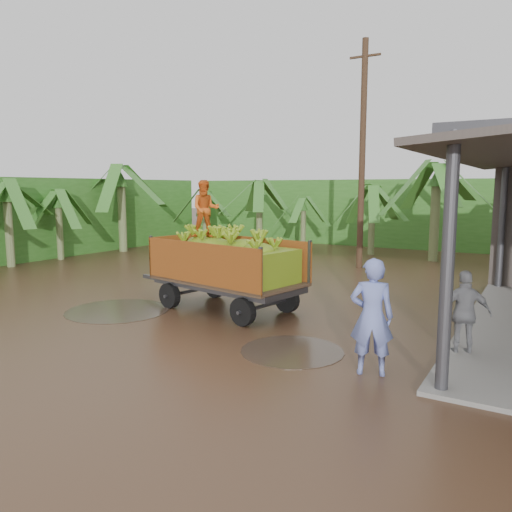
# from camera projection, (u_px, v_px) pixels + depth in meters

# --- Properties ---
(ground) EXTENTS (100.00, 100.00, 0.00)m
(ground) POSITION_uv_depth(u_px,v_px,m) (263.00, 305.00, 13.58)
(ground) COLOR black
(ground) RESTS_ON ground
(hedge_north) EXTENTS (22.00, 3.00, 3.60)m
(hedge_north) POSITION_uv_depth(u_px,v_px,m) (374.00, 212.00, 27.99)
(hedge_north) COLOR #2D661E
(hedge_north) RESTS_ON ground
(hedge_west) EXTENTS (3.00, 18.00, 3.60)m
(hedge_west) POSITION_uv_depth(u_px,v_px,m) (50.00, 216.00, 23.80)
(hedge_west) COLOR #2D661E
(hedge_west) RESTS_ON ground
(banana_trailer) EXTENTS (5.64, 2.63, 3.37)m
(banana_trailer) POSITION_uv_depth(u_px,v_px,m) (226.00, 264.00, 12.87)
(banana_trailer) COLOR #AD5718
(banana_trailer) RESTS_ON ground
(man_blue) EXTENTS (0.85, 0.69, 2.01)m
(man_blue) POSITION_uv_depth(u_px,v_px,m) (372.00, 317.00, 8.43)
(man_blue) COLOR #6D7CC7
(man_blue) RESTS_ON ground
(man_grey) EXTENTS (1.04, 0.75, 1.65)m
(man_grey) POSITION_uv_depth(u_px,v_px,m) (465.00, 314.00, 9.36)
(man_grey) COLOR gray
(man_grey) RESTS_ON ground
(utility_pole) EXTENTS (1.20, 0.24, 8.74)m
(utility_pole) POSITION_uv_depth(u_px,v_px,m) (362.00, 155.00, 19.29)
(utility_pole) COLOR #47301E
(utility_pole) RESTS_ON ground
(banana_plants) EXTENTS (24.69, 20.47, 4.38)m
(banana_plants) POSITION_uv_depth(u_px,v_px,m) (253.00, 218.00, 21.50)
(banana_plants) COLOR #2D661E
(banana_plants) RESTS_ON ground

